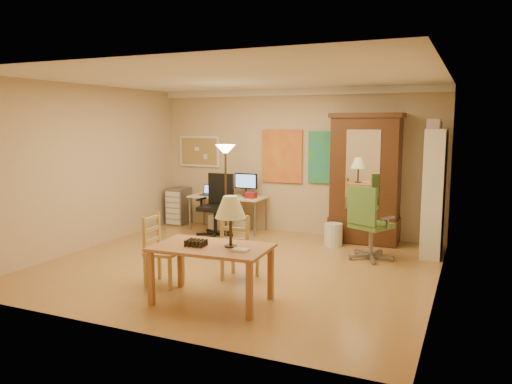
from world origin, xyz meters
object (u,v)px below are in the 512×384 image
at_px(dining_table, 218,236).
at_px(computer_desk, 230,209).
at_px(office_chair_black, 216,220).
at_px(office_chair_green, 369,240).
at_px(bookshelf, 434,193).
at_px(armoire, 365,187).

bearing_deg(dining_table, computer_desk, 114.85).
xyz_separation_m(office_chair_black, office_chair_green, (2.89, -0.46, -0.00)).
bearing_deg(bookshelf, computer_desk, 174.60).
distance_m(computer_desk, bookshelf, 3.81).
bearing_deg(computer_desk, office_chair_black, -89.93).
bearing_deg(office_chair_black, bookshelf, 3.10).
bearing_deg(armoire, bookshelf, -20.75).
bearing_deg(bookshelf, dining_table, -123.09).
bearing_deg(dining_table, office_chair_green, 64.10).
height_order(computer_desk, office_chair_black, office_chair_black).
bearing_deg(computer_desk, dining_table, -65.15).
xyz_separation_m(dining_table, armoire, (0.94, 3.66, 0.18)).
distance_m(office_chair_black, bookshelf, 3.82).
xyz_separation_m(office_chair_black, armoire, (2.59, 0.64, 0.67)).
xyz_separation_m(dining_table, office_chair_green, (1.24, 2.56, -0.49)).
height_order(dining_table, bookshelf, bookshelf).
bearing_deg(office_chair_green, office_chair_black, 171.01).
xyz_separation_m(office_chair_green, armoire, (-0.31, 1.10, 0.67)).
xyz_separation_m(computer_desk, bookshelf, (3.75, -0.35, 0.58)).
relative_size(office_chair_green, bookshelf, 0.57).
relative_size(computer_desk, office_chair_black, 1.29).
distance_m(office_chair_green, armoire, 1.33).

